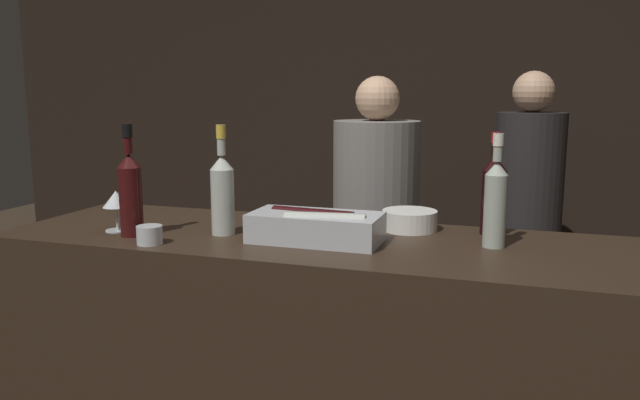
{
  "coord_description": "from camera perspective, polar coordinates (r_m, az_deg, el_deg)",
  "views": [
    {
      "loc": [
        0.64,
        -1.58,
        1.58
      ],
      "look_at": [
        0.0,
        0.37,
        1.22
      ],
      "focal_mm": 35.0,
      "sensor_mm": 36.0,
      "label": 1
    }
  ],
  "objects": [
    {
      "name": "wall_back_chalkboard",
      "position": [
        4.17,
        9.45,
        7.32
      ],
      "size": [
        6.4,
        0.06,
        2.8
      ],
      "color": "black",
      "rests_on": "ground_plane"
    },
    {
      "name": "bar_counter",
      "position": [
        2.27,
        -0.28,
        -17.07
      ],
      "size": [
        2.14,
        0.67,
        1.1
      ],
      "color": "#2D2116",
      "rests_on": "ground_plane"
    },
    {
      "name": "ice_bin_with_bottles",
      "position": [
        2.0,
        -0.32,
        -2.39
      ],
      "size": [
        0.42,
        0.2,
        0.1
      ],
      "color": "#B7BABF",
      "rests_on": "bar_counter"
    },
    {
      "name": "bowl_white",
      "position": [
        2.2,
        8.2,
        -1.78
      ],
      "size": [
        0.19,
        0.19,
        0.07
      ],
      "color": "silver",
      "rests_on": "bar_counter"
    },
    {
      "name": "wine_glass",
      "position": [
        2.26,
        -18.14,
        -0.07
      ],
      "size": [
        0.09,
        0.09,
        0.14
      ],
      "color": "silver",
      "rests_on": "bar_counter"
    },
    {
      "name": "candle_votive",
      "position": [
        2.05,
        -15.32,
        -3.09
      ],
      "size": [
        0.08,
        0.08,
        0.06
      ],
      "color": "silver",
      "rests_on": "bar_counter"
    },
    {
      "name": "white_wine_bottle",
      "position": [
        1.99,
        15.75,
        0.0
      ],
      "size": [
        0.07,
        0.07,
        0.35
      ],
      "color": "#9EA899",
      "rests_on": "bar_counter"
    },
    {
      "name": "rose_wine_bottle",
      "position": [
        2.12,
        -8.91,
        0.8
      ],
      "size": [
        0.08,
        0.08,
        0.37
      ],
      "color": "#B2B7AD",
      "rests_on": "bar_counter"
    },
    {
      "name": "red_wine_bottle_tall",
      "position": [
        2.17,
        15.59,
        0.66
      ],
      "size": [
        0.08,
        0.08,
        0.35
      ],
      "color": "black",
      "rests_on": "bar_counter"
    },
    {
      "name": "red_wine_bottle_black_foil",
      "position": [
        2.16,
        -16.95,
        0.81
      ],
      "size": [
        0.08,
        0.08,
        0.37
      ],
      "color": "#380F0F",
      "rests_on": "bar_counter"
    },
    {
      "name": "person_in_hoodie",
      "position": [
        3.07,
        5.09,
        -2.79
      ],
      "size": [
        0.42,
        0.42,
        1.65
      ],
      "rotation": [
        0.0,
        0.0,
        -3.08
      ],
      "color": "black",
      "rests_on": "ground_plane"
    },
    {
      "name": "person_blond_tee",
      "position": [
        3.46,
        18.36,
        -1.26
      ],
      "size": [
        0.35,
        0.35,
        1.68
      ],
      "rotation": [
        0.0,
        0.0,
        2.31
      ],
      "color": "black",
      "rests_on": "ground_plane"
    }
  ]
}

